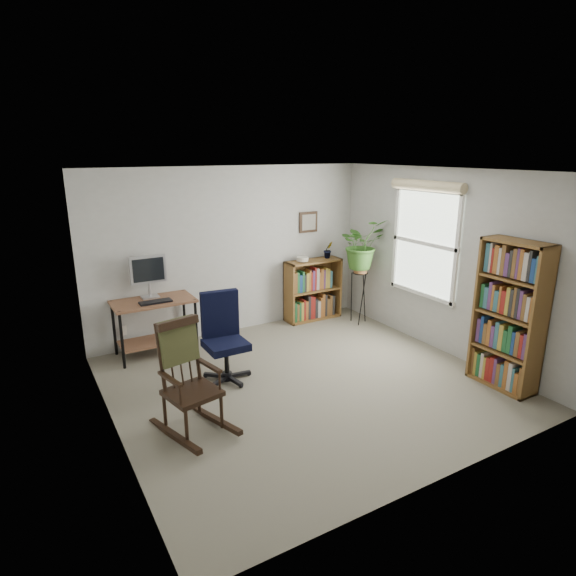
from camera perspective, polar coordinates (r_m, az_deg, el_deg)
floor at (r=5.70m, az=2.06°, el=-11.17°), size 4.20×4.00×0.00m
ceiling at (r=5.07m, az=2.34°, el=13.69°), size 4.20×4.00×0.00m
wall_back at (r=6.99m, az=-6.63°, el=4.34°), size 4.20×0.00×2.40m
wall_front at (r=3.82m, az=18.53°, el=-6.50°), size 4.20×0.00×2.40m
wall_left at (r=4.55m, az=-20.83°, el=-3.09°), size 0.00×4.00×2.40m
wall_right at (r=6.60m, az=17.83°, el=2.96°), size 0.00×4.00×2.40m
window at (r=6.73m, az=15.86°, el=5.11°), size 0.12×1.20×1.50m
desk at (r=6.55m, az=-15.45°, el=-4.51°), size 1.03×0.57×0.74m
monitor at (r=6.49m, az=-16.20°, el=1.27°), size 0.46×0.16×0.56m
keyboard at (r=6.32m, az=-15.42°, el=-1.59°), size 0.40×0.15×0.02m
office_chair at (r=5.60m, az=-7.40°, el=-5.90°), size 0.64×0.64×1.05m
rocking_chair at (r=4.66m, az=-11.37°, el=-10.44°), size 0.76×1.05×1.11m
low_bookshelf at (r=7.60m, az=2.99°, el=-0.21°), size 0.91×0.30×0.96m
tall_bookshelf at (r=5.86m, az=24.73°, el=-3.01°), size 0.32×0.74×1.69m
plant_stand at (r=7.49m, az=8.45°, el=-0.67°), size 0.33×0.33×0.94m
spider_plant at (r=7.25m, az=8.82°, el=7.94°), size 1.69×1.88×1.46m
potted_plant_small at (r=7.63m, az=4.77°, el=3.96°), size 0.13×0.24×0.11m
framed_picture at (r=7.50m, az=2.48°, el=7.80°), size 0.32×0.04×0.32m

